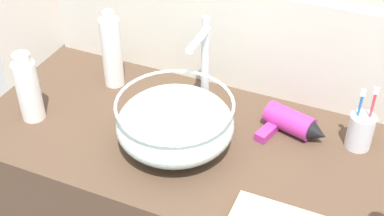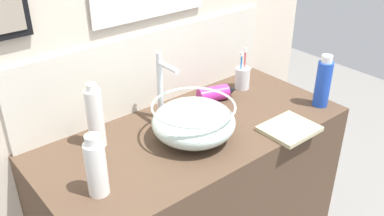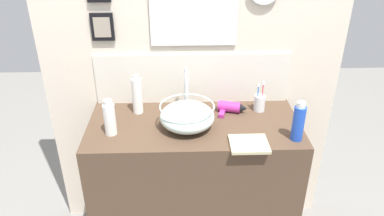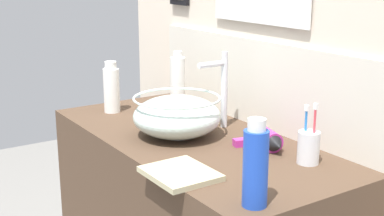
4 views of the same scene
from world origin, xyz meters
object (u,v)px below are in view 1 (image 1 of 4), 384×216
at_px(hair_drier, 293,124).
at_px(toothbrush_cup, 360,131).
at_px(soap_dispenser, 28,89).
at_px(glass_bowl_sink, 175,123).
at_px(faucet, 204,58).
at_px(shampoo_bottle, 112,51).

height_order(hair_drier, toothbrush_cup, toothbrush_cup).
height_order(toothbrush_cup, soap_dispenser, soap_dispenser).
height_order(glass_bowl_sink, soap_dispenser, soap_dispenser).
xyz_separation_m(faucet, shampoo_bottle, (-0.29, -0.00, -0.05)).
bearing_deg(shampoo_bottle, hair_drier, -1.59).
relative_size(toothbrush_cup, soap_dispenser, 0.91).
bearing_deg(shampoo_bottle, faucet, 0.74).
bearing_deg(glass_bowl_sink, faucet, 90.00).
bearing_deg(soap_dispenser, toothbrush_cup, 15.42).
distance_m(hair_drier, toothbrush_cup, 0.17).
bearing_deg(glass_bowl_sink, soap_dispenser, -173.19).
distance_m(glass_bowl_sink, hair_drier, 0.32).
distance_m(glass_bowl_sink, faucet, 0.21).
bearing_deg(shampoo_bottle, soap_dispenser, -118.07).
bearing_deg(glass_bowl_sink, toothbrush_cup, 22.94).
relative_size(faucet, shampoo_bottle, 1.14).
xyz_separation_m(glass_bowl_sink, hair_drier, (0.27, 0.17, -0.04)).
height_order(glass_bowl_sink, toothbrush_cup, toothbrush_cup).
bearing_deg(toothbrush_cup, hair_drier, -174.64).
relative_size(glass_bowl_sink, faucet, 1.09).
relative_size(glass_bowl_sink, shampoo_bottle, 1.25).
distance_m(glass_bowl_sink, shampoo_bottle, 0.34).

